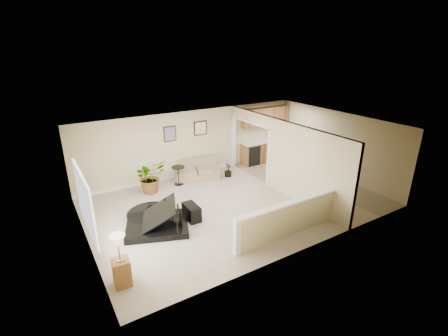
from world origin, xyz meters
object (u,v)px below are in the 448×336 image
piano_bench (192,212)px  lamp_stand (121,264)px  loveseat (196,169)px  palm_plant (150,177)px  piano (152,205)px  accent_table (178,173)px  small_plant (228,171)px

piano_bench → lamp_stand: 3.03m
loveseat → palm_plant: palm_plant is taller
loveseat → palm_plant: size_ratio=1.56×
piano_bench → piano: bearing=169.3°
loveseat → accent_table: 0.90m
small_plant → accent_table: bearing=171.6°
piano → small_plant: 4.26m
piano → piano_bench: 1.19m
palm_plant → lamp_stand: 4.64m
loveseat → palm_plant: (-1.92, -0.36, 0.21)m
loveseat → small_plant: (1.09, -0.56, -0.13)m
lamp_stand → piano: bearing=54.3°
loveseat → piano: bearing=-117.2°
loveseat → lamp_stand: (-4.02, -4.50, 0.16)m
lamp_stand → piano_bench: bearing=34.9°
piano → piano_bench: piano is taller
piano → small_plant: (3.73, 2.01, -0.44)m
small_plant → palm_plant: bearing=176.2°
small_plant → lamp_stand: 6.46m
piano → accent_table: size_ratio=3.41×
loveseat → lamp_stand: bearing=-113.3°
loveseat → accent_table: size_ratio=2.75×
small_plant → lamp_stand: lamp_stand is taller
lamp_stand → accent_table: bearing=53.2°
piano → lamp_stand: bearing=-104.9°
accent_table → lamp_stand: size_ratio=0.57×
piano_bench → palm_plant: (-0.38, 2.42, 0.33)m
piano_bench → loveseat: bearing=60.9°
piano → piano_bench: bearing=10.1°
loveseat → small_plant: size_ratio=3.66×
piano_bench → small_plant: 3.45m
piano_bench → accent_table: 2.61m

